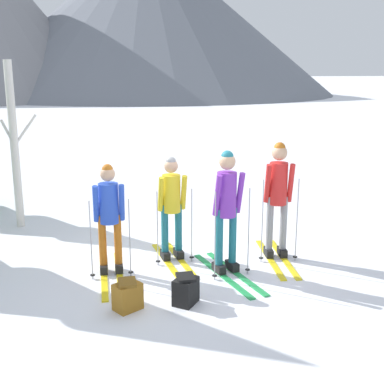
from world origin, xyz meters
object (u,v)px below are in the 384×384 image
(backpack_on_snow_front, at_px, (186,290))
(backpack_on_snow_beside, at_px, (128,295))
(skier_in_purple, at_px, (227,207))
(birch_tree_tall, at_px, (15,145))
(skier_in_yellow, at_px, (172,205))
(skier_in_blue, at_px, (109,214))
(skier_in_red, at_px, (278,195))

(backpack_on_snow_front, relative_size, backpack_on_snow_beside, 1.00)
(skier_in_purple, distance_m, birch_tree_tall, 4.40)
(skier_in_yellow, height_order, backpack_on_snow_front, skier_in_yellow)
(backpack_on_snow_front, bearing_deg, skier_in_blue, 126.12)
(skier_in_purple, relative_size, backpack_on_snow_beside, 4.54)
(backpack_on_snow_beside, bearing_deg, backpack_on_snow_front, 0.96)
(backpack_on_snow_beside, bearing_deg, birch_tree_tall, 114.25)
(skier_in_yellow, height_order, skier_in_red, skier_in_red)
(skier_in_red, bearing_deg, backpack_on_snow_beside, -151.50)
(skier_in_red, distance_m, birch_tree_tall, 4.89)
(skier_in_red, xyz_separation_m, birch_tree_tall, (-4.16, 2.51, 0.53))
(skier_in_blue, relative_size, backpack_on_snow_beside, 4.37)
(birch_tree_tall, xyz_separation_m, backpack_on_snow_front, (2.46, -3.82, -1.36))
(skier_in_red, relative_size, backpack_on_snow_beside, 4.61)
(skier_in_purple, distance_m, skier_in_red, 1.03)
(backpack_on_snow_front, bearing_deg, skier_in_yellow, 87.09)
(skier_in_yellow, distance_m, backpack_on_snow_front, 1.70)
(skier_in_red, bearing_deg, backpack_on_snow_front, -142.39)
(skier_in_blue, height_order, skier_in_red, skier_in_red)
(birch_tree_tall, distance_m, backpack_on_snow_beside, 4.42)
(skier_in_yellow, distance_m, skier_in_purple, 0.97)
(skier_in_purple, xyz_separation_m, birch_tree_tall, (-3.23, 2.94, 0.55))
(skier_in_yellow, relative_size, birch_tree_tall, 0.53)
(skier_in_blue, height_order, backpack_on_snow_beside, skier_in_blue)
(birch_tree_tall, distance_m, backpack_on_snow_front, 4.74)
(skier_in_red, xyz_separation_m, backpack_on_snow_front, (-1.70, -1.31, -0.84))
(skier_in_blue, xyz_separation_m, backpack_on_snow_beside, (0.15, -1.22, -0.71))
(skier_in_blue, distance_m, skier_in_purple, 1.68)
(birch_tree_tall, relative_size, backpack_on_snow_front, 7.69)
(birch_tree_tall, height_order, backpack_on_snow_beside, birch_tree_tall)
(skier_in_blue, xyz_separation_m, skier_in_yellow, (0.96, 0.35, -0.02))
(skier_in_yellow, relative_size, skier_in_purple, 0.90)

